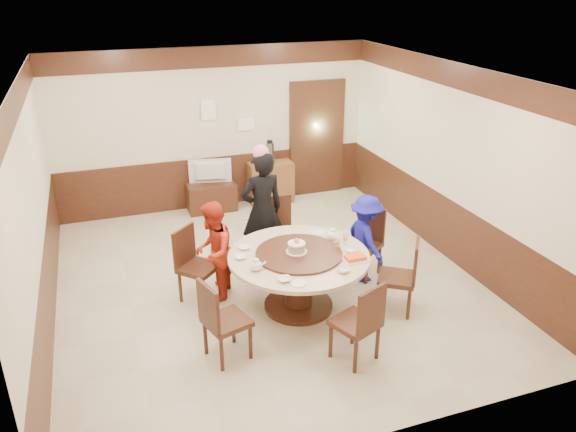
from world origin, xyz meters
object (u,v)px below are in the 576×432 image
object	(u,v)px
person_blue	(366,238)
shrimp_platter	(355,258)
person_red	(213,252)
birthday_cake	(297,247)
side_cabinet	(271,182)
person_standing	(262,211)
banquet_table	(299,270)
thermos	(270,153)
tv_stand	(212,197)
television	(210,172)

from	to	relation	value
person_blue	shrimp_platter	world-z (taller)	person_blue
person_red	person_blue	world-z (taller)	person_red
birthday_cake	side_cabinet	bearing A→B (deg)	77.37
person_standing	person_blue	xyz separation A→B (m)	(1.21, -0.82, -0.25)
person_standing	person_red	bearing A→B (deg)	29.09
banquet_table	person_standing	world-z (taller)	person_standing
banquet_table	thermos	size ratio (longest dim) A/B	4.57
shrimp_platter	person_standing	bearing A→B (deg)	113.46
birthday_cake	tv_stand	size ratio (longest dim) A/B	0.31
birthday_cake	person_red	bearing A→B (deg)	148.52
shrimp_platter	thermos	world-z (taller)	thermos
person_red	tv_stand	bearing A→B (deg)	-167.86
banquet_table	person_blue	distance (m)	1.18
tv_stand	television	size ratio (longest dim) A/B	1.14
person_red	side_cabinet	bearing A→B (deg)	173.45
banquet_table	television	distance (m)	3.51
shrimp_platter	television	xyz separation A→B (m)	(-0.94, 3.85, -0.06)
person_standing	shrimp_platter	size ratio (longest dim) A/B	5.74
thermos	side_cabinet	bearing A→B (deg)	0.00
tv_stand	side_cabinet	distance (m)	1.12
person_blue	shrimp_platter	xyz separation A→B (m)	(-0.52, -0.75, 0.17)
person_red	tv_stand	world-z (taller)	person_red
banquet_table	shrimp_platter	bearing A→B (deg)	-32.03
birthday_cake	television	bearing A→B (deg)	95.46
person_red	side_cabinet	xyz separation A→B (m)	(1.70, 2.93, -0.29)
person_blue	shrimp_platter	distance (m)	0.93
person_standing	shrimp_platter	xyz separation A→B (m)	(0.68, -1.57, -0.08)
person_blue	tv_stand	distance (m)	3.44
banquet_table	person_blue	bearing A→B (deg)	19.31
person_blue	tv_stand	xyz separation A→B (m)	(-1.46, 3.10, -0.36)
person_red	birthday_cake	bearing A→B (deg)	82.11
shrimp_platter	thermos	xyz separation A→B (m)	(0.17, 3.88, 0.16)
banquet_table	person_standing	size ratio (longest dim) A/B	1.01
birthday_cake	thermos	bearing A→B (deg)	77.47
thermos	birthday_cake	bearing A→B (deg)	-102.53
shrimp_platter	person_red	bearing A→B (deg)	148.05
person_red	birthday_cake	distance (m)	1.09
banquet_table	shrimp_platter	distance (m)	0.73
banquet_table	television	size ratio (longest dim) A/B	2.34
television	shrimp_platter	bearing A→B (deg)	114.97
person_blue	television	world-z (taller)	person_blue
person_standing	tv_stand	bearing A→B (deg)	-91.04
person_red	birthday_cake	xyz separation A→B (m)	(0.92, -0.56, 0.18)
banquet_table	side_cabinet	world-z (taller)	banquet_table
person_standing	banquet_table	bearing A→B (deg)	87.30
person_red	television	bearing A→B (deg)	-167.86
person_blue	television	xyz separation A→B (m)	(-1.46, 3.10, 0.10)
person_red	thermos	size ratio (longest dim) A/B	3.49
tv_stand	television	bearing A→B (deg)	0.00
birthday_cake	person_blue	bearing A→B (deg)	17.91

